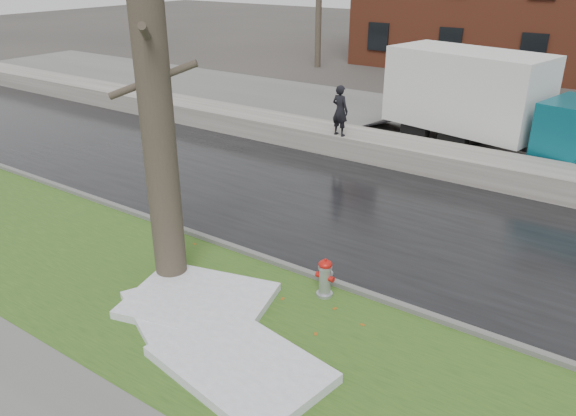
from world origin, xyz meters
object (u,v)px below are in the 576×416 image
Objects in this scene: fire_hydrant at (325,276)px; tree at (154,84)px; box_truck at (495,103)px; worker at (340,111)px.

tree is (-2.99, -1.20, 3.56)m from fire_hydrant.
box_truck is at bearing 92.01° from fire_hydrant.
box_truck is at bearing -131.95° from worker.
fire_hydrant is at bearing 127.81° from worker.
worker is at bearing 96.85° from tree.
tree is 12.50m from box_truck.
worker is at bearing 120.01° from fire_hydrant.
box_truck is at bearing 76.06° from tree.
tree reaches higher than worker.
box_truck is (-0.03, 10.73, 1.28)m from fire_hydrant.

